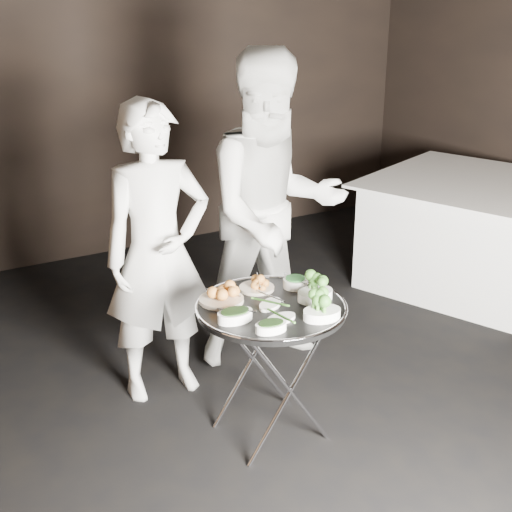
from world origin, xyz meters
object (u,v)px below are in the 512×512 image
waiter_right (274,212)px  tray_stand (271,365)px  serving_tray (271,308)px  waiter_left (158,254)px  dining_table (470,233)px

waiter_right → tray_stand: bearing=-112.9°
serving_tray → waiter_right: waiter_right is taller
waiter_right → waiter_left: bearing=-169.1°
serving_tray → waiter_right: bearing=58.1°
tray_stand → serving_tray: size_ratio=0.96×
serving_tray → waiter_left: size_ratio=0.45×
waiter_left → waiter_right: (0.76, 0.03, 0.11)m
tray_stand → waiter_left: 0.88m
serving_tray → dining_table: bearing=22.0°
waiter_left → dining_table: 2.73m
waiter_right → serving_tray: bearing=-112.9°
tray_stand → waiter_left: (-0.31, 0.70, 0.44)m
waiter_right → dining_table: 2.01m
tray_stand → serving_tray: 0.32m
tray_stand → waiter_right: size_ratio=0.38×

